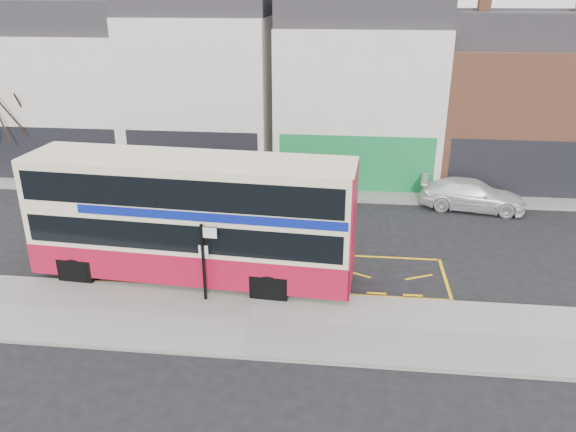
# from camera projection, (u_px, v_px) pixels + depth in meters

# --- Properties ---
(ground) EXTENTS (120.00, 120.00, 0.00)m
(ground) POSITION_uv_depth(u_px,v_px,m) (260.00, 289.00, 20.96)
(ground) COLOR black
(ground) RESTS_ON ground
(pavement) EXTENTS (40.00, 4.00, 0.15)m
(pavement) POSITION_uv_depth(u_px,v_px,m) (250.00, 321.00, 18.82)
(pavement) COLOR gray
(pavement) RESTS_ON ground
(kerb) EXTENTS (40.00, 0.15, 0.15)m
(kerb) POSITION_uv_depth(u_px,v_px,m) (259.00, 292.00, 20.59)
(kerb) COLOR gray
(kerb) RESTS_ON ground
(far_pavement) EXTENTS (50.00, 3.00, 0.15)m
(far_pavement) POSITION_uv_depth(u_px,v_px,m) (291.00, 189.00, 31.05)
(far_pavement) COLOR gray
(far_pavement) RESTS_ON ground
(road_markings) EXTENTS (14.00, 3.40, 0.01)m
(road_markings) POSITION_uv_depth(u_px,v_px,m) (266.00, 269.00, 22.43)
(road_markings) COLOR yellow
(road_markings) RESTS_ON ground
(terrace_far_left) EXTENTS (8.00, 8.01, 10.80)m
(terrace_far_left) POSITION_uv_depth(u_px,v_px,m) (79.00, 86.00, 34.30)
(terrace_far_left) COLOR white
(terrace_far_left) RESTS_ON ground
(terrace_left) EXTENTS (8.00, 8.01, 11.80)m
(terrace_left) POSITION_uv_depth(u_px,v_px,m) (206.00, 80.00, 33.30)
(terrace_left) COLOR silver
(terrace_left) RESTS_ON ground
(terrace_green_shop) EXTENTS (9.00, 8.01, 11.30)m
(terrace_green_shop) POSITION_uv_depth(u_px,v_px,m) (358.00, 87.00, 32.47)
(terrace_green_shop) COLOR white
(terrace_green_shop) RESTS_ON ground
(terrace_right) EXTENTS (9.00, 8.01, 10.30)m
(terrace_right) POSITION_uv_depth(u_px,v_px,m) (518.00, 99.00, 31.75)
(terrace_right) COLOR #9D5A3F
(terrace_right) RESTS_ON ground
(double_decker_bus) EXTENTS (12.23, 3.58, 4.82)m
(double_decker_bus) POSITION_uv_depth(u_px,v_px,m) (193.00, 218.00, 20.82)
(double_decker_bus) COLOR beige
(double_decker_bus) RESTS_ON ground
(bus_stop_post) EXTENTS (0.72, 0.13, 2.90)m
(bus_stop_post) POSITION_uv_depth(u_px,v_px,m) (205.00, 255.00, 19.35)
(bus_stop_post) COLOR black
(bus_stop_post) RESTS_ON pavement
(car_silver) EXTENTS (3.93, 1.74, 1.31)m
(car_silver) POSITION_uv_depth(u_px,v_px,m) (165.00, 187.00, 29.62)
(car_silver) COLOR #BAB9BE
(car_silver) RESTS_ON ground
(car_grey) EXTENTS (4.43, 1.77, 1.43)m
(car_grey) POSITION_uv_depth(u_px,v_px,m) (307.00, 188.00, 29.33)
(car_grey) COLOR #3A3B41
(car_grey) RESTS_ON ground
(car_white) EXTENTS (5.39, 2.85, 1.49)m
(car_white) POSITION_uv_depth(u_px,v_px,m) (472.00, 195.00, 28.29)
(car_white) COLOR white
(car_white) RESTS_ON ground
(street_tree_left) EXTENTS (3.05, 3.05, 6.58)m
(street_tree_left) POSITION_uv_depth(u_px,v_px,m) (11.00, 102.00, 31.31)
(street_tree_left) COLOR black
(street_tree_left) RESTS_ON ground
(street_tree_right) EXTENTS (2.41, 2.41, 5.21)m
(street_tree_right) POSITION_uv_depth(u_px,v_px,m) (363.00, 124.00, 30.56)
(street_tree_right) COLOR black
(street_tree_right) RESTS_ON ground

